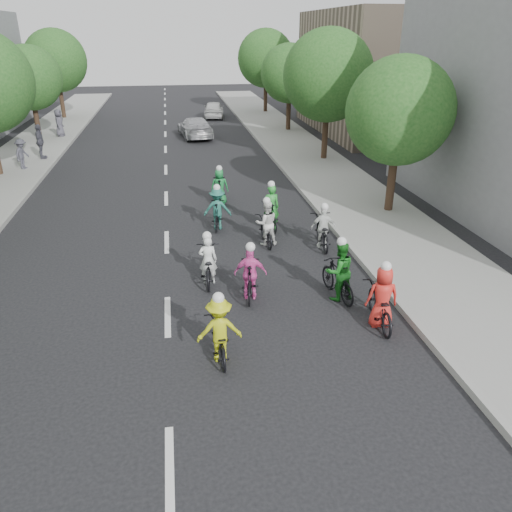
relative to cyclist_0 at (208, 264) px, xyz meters
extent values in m
plane|color=black|center=(-1.20, -1.79, -0.54)|extent=(120.00, 120.00, 0.00)
cube|color=#999993|center=(-7.25, 8.21, -0.45)|extent=(0.18, 80.00, 0.18)
cube|color=gray|center=(6.80, 8.21, -0.47)|extent=(4.00, 80.00, 0.15)
cube|color=#999993|center=(4.85, 8.21, -0.45)|extent=(0.18, 80.00, 0.18)
cube|color=gray|center=(14.80, 22.21, 3.46)|extent=(10.00, 14.00, 8.00)
cylinder|color=black|center=(-9.40, 22.21, 0.59)|extent=(0.32, 0.32, 2.27)
sphere|color=#1B511B|center=(-9.40, 22.21, 3.43)|extent=(4.00, 4.00, 4.00)
cylinder|color=black|center=(-9.40, 31.21, 0.70)|extent=(0.32, 0.32, 2.48)
sphere|color=#1B511B|center=(-9.40, 31.21, 3.98)|extent=(4.80, 4.80, 4.80)
cylinder|color=black|center=(7.60, 4.81, 0.59)|extent=(0.32, 0.32, 2.27)
sphere|color=#1B511B|center=(7.60, 4.81, 3.43)|extent=(4.00, 4.00, 4.00)
cylinder|color=black|center=(7.60, 13.81, 0.70)|extent=(0.32, 0.32, 2.48)
sphere|color=#1B511B|center=(7.60, 13.81, 3.98)|extent=(4.80, 4.80, 4.80)
cylinder|color=black|center=(7.60, 22.81, 0.59)|extent=(0.32, 0.32, 2.27)
sphere|color=#1B511B|center=(7.60, 22.81, 3.43)|extent=(4.00, 4.00, 4.00)
cylinder|color=black|center=(7.60, 31.81, 0.70)|extent=(0.32, 0.32, 2.48)
sphere|color=#1B511B|center=(7.60, 31.81, 3.98)|extent=(4.80, 4.80, 4.80)
imported|color=black|center=(0.00, 0.02, -0.05)|extent=(0.82, 1.93, 0.99)
imported|color=white|center=(0.00, -0.08, 0.18)|extent=(0.55, 0.39, 1.44)
sphere|color=white|center=(0.00, -0.08, 0.92)|extent=(0.26, 0.26, 0.26)
imported|color=black|center=(3.40, -1.51, -0.01)|extent=(0.81, 1.83, 1.06)
imported|color=#1A771F|center=(3.40, -1.61, 0.29)|extent=(0.91, 0.77, 1.67)
sphere|color=white|center=(3.40, -1.61, 1.14)|extent=(0.26, 0.26, 0.26)
imported|color=black|center=(-0.05, -3.73, -0.11)|extent=(0.62, 1.66, 0.86)
imported|color=#BCC515|center=(-0.05, -3.83, 0.22)|extent=(1.01, 0.60, 1.53)
sphere|color=white|center=(-0.05, -3.83, 1.01)|extent=(0.26, 0.26, 0.26)
imported|color=black|center=(1.06, -1.09, -0.02)|extent=(0.80, 1.80, 1.05)
imported|color=#F456B6|center=(1.06, -1.19, 0.21)|extent=(0.93, 0.52, 1.50)
sphere|color=white|center=(1.06, -1.19, 0.98)|extent=(0.26, 0.26, 0.26)
imported|color=black|center=(4.00, -3.00, -0.04)|extent=(0.86, 1.96, 1.00)
imported|color=red|center=(4.00, -3.10, 0.26)|extent=(0.84, 0.59, 1.61)
sphere|color=white|center=(4.00, -3.10, 1.08)|extent=(0.26, 0.26, 0.26)
imported|color=black|center=(2.59, 3.89, -0.03)|extent=(0.61, 1.74, 1.03)
imported|color=green|center=(2.59, 3.79, 0.30)|extent=(0.65, 0.45, 1.70)
sphere|color=white|center=(2.59, 3.79, 1.17)|extent=(0.26, 0.26, 0.26)
imported|color=black|center=(2.18, 2.55, -0.09)|extent=(0.64, 1.75, 0.91)
imported|color=white|center=(2.18, 2.45, 0.22)|extent=(0.76, 0.59, 1.53)
sphere|color=white|center=(2.18, 2.45, 1.01)|extent=(0.26, 0.26, 0.26)
imported|color=black|center=(0.69, 4.32, -0.04)|extent=(0.76, 1.75, 1.02)
imported|color=#226759|center=(0.69, 4.22, 0.23)|extent=(1.08, 0.74, 1.54)
sphere|color=white|center=(0.69, 4.22, 1.02)|extent=(0.26, 0.26, 0.26)
imported|color=black|center=(4.00, 1.98, -0.03)|extent=(0.88, 2.01, 1.03)
imported|color=white|center=(4.00, 1.88, 0.17)|extent=(0.86, 0.43, 1.42)
sphere|color=white|center=(4.00, 1.88, 0.90)|extent=(0.26, 0.26, 0.26)
imported|color=black|center=(1.06, 7.21, -0.01)|extent=(0.65, 1.83, 1.08)
imported|color=#1C7F3A|center=(1.06, 7.11, 0.20)|extent=(0.76, 0.53, 1.49)
sphere|color=white|center=(1.06, 7.11, 0.97)|extent=(0.26, 0.26, 0.26)
imported|color=#B6B7BB|center=(0.84, 21.71, 0.13)|extent=(2.47, 4.83, 1.34)
imported|color=silver|center=(2.86, 29.95, 0.13)|extent=(2.00, 4.10, 1.35)
imported|color=#494955|center=(-8.42, 14.04, 0.38)|extent=(0.84, 1.12, 1.54)
imported|color=#4D4D5A|center=(-7.98, 16.26, 0.54)|extent=(0.55, 1.14, 1.88)
imported|color=#4E4C59|center=(-8.18, 22.88, 0.49)|extent=(0.66, 0.93, 1.77)
camera|label=1|loc=(-0.79, -13.04, 6.16)|focal=35.00mm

